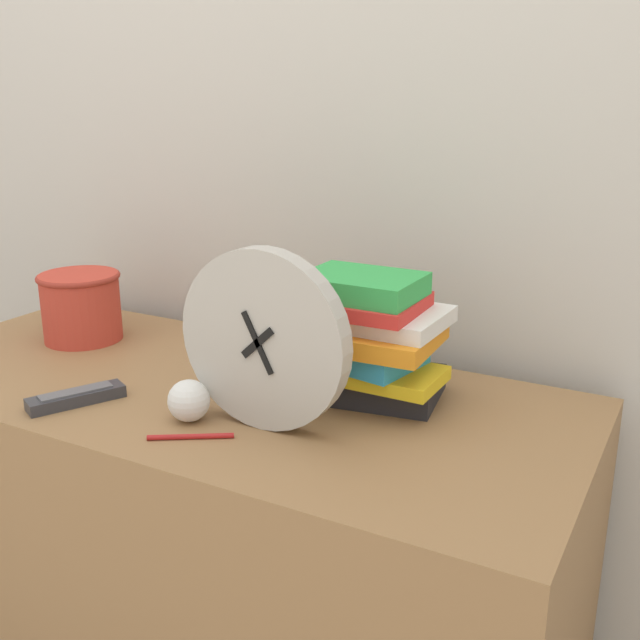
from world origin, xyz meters
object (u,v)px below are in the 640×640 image
object	(u,v)px
book_stack	(368,338)
pen	(191,437)
basket	(81,304)
tv_remote	(76,397)
crumpled_paper_ball	(189,401)
desk_clock	(263,340)

from	to	relation	value
book_stack	pen	xyz separation A→B (m)	(-0.17, -0.27, -0.10)
basket	tv_remote	distance (m)	0.35
basket	tv_remote	size ratio (longest dim) A/B	1.05
crumpled_paper_ball	pen	xyz separation A→B (m)	(0.04, -0.05, -0.03)
tv_remote	book_stack	bearing A→B (deg)	31.12
basket	crumpled_paper_ball	size ratio (longest dim) A/B	2.50
desk_clock	book_stack	distance (m)	0.20
basket	desk_clock	bearing A→B (deg)	-17.38
desk_clock	book_stack	world-z (taller)	desk_clock
book_stack	crumpled_paper_ball	bearing A→B (deg)	-134.24
book_stack	basket	distance (m)	0.65
book_stack	crumpled_paper_ball	world-z (taller)	book_stack
crumpled_paper_ball	pen	bearing A→B (deg)	-50.93
desk_clock	tv_remote	distance (m)	0.36
tv_remote	pen	distance (m)	0.25
book_stack	crumpled_paper_ball	size ratio (longest dim) A/B	3.75
crumpled_paper_ball	tv_remote	bearing A→B (deg)	-169.93
book_stack	tv_remote	world-z (taller)	book_stack
book_stack	tv_remote	bearing A→B (deg)	-148.88
desk_clock	pen	world-z (taller)	desk_clock
desk_clock	crumpled_paper_ball	world-z (taller)	desk_clock
desk_clock	basket	bearing A→B (deg)	162.62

